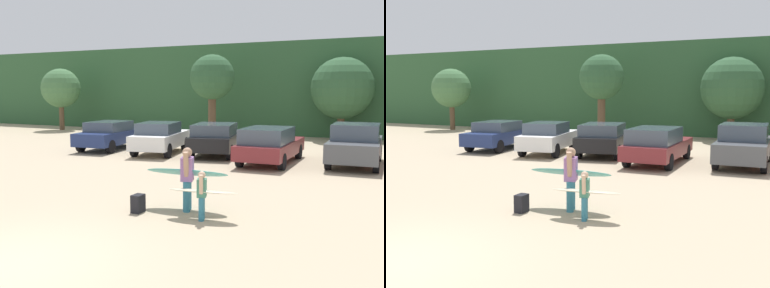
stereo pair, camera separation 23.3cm
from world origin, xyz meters
The scene contains 15 objects.
ground_plane centered at (0.00, 0.00, 0.00)m, with size 120.00×120.00×0.00m, color tan.
hillside_ridge centered at (0.00, 30.26, 3.13)m, with size 108.00×12.00×6.26m, color #2D5633.
tree_far_right centered at (-17.90, 21.30, 3.17)m, with size 2.96×2.96×4.68m.
tree_center_left centered at (-5.24, 21.11, 3.80)m, with size 2.86×2.86×5.30m.
tree_center centered at (2.44, 22.95, 3.15)m, with size 3.71×3.71×5.01m.
parked_car_navy centered at (-7.70, 13.55, 0.77)m, with size 2.34×4.59×1.45m.
parked_car_white centered at (-4.56, 13.29, 0.80)m, with size 2.57×4.50×1.52m.
parked_car_black centered at (-1.92, 13.92, 0.81)m, with size 2.78×4.61×1.51m.
parked_car_maroon centered at (1.02, 12.70, 0.80)m, with size 2.01×4.83×1.53m.
parked_car_dark_gray centered at (4.27, 13.77, 0.86)m, with size 2.05×4.61×1.69m.
person_adult centered at (1.25, 4.59, 0.91)m, with size 0.41×0.67×1.61m.
person_child centered at (1.92, 4.00, 0.66)m, with size 0.29×0.51×1.16m.
surfboard_teal centered at (1.15, 4.74, 0.95)m, with size 2.24×0.83×0.31m.
surfboard_cream centered at (1.90, 4.10, 0.67)m, with size 1.76×0.73×0.14m.
backpack_dropped centered at (0.22, 3.90, 0.22)m, with size 0.24×0.34×0.45m.
Camera 2 is at (6.43, -5.24, 3.03)m, focal length 42.07 mm.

